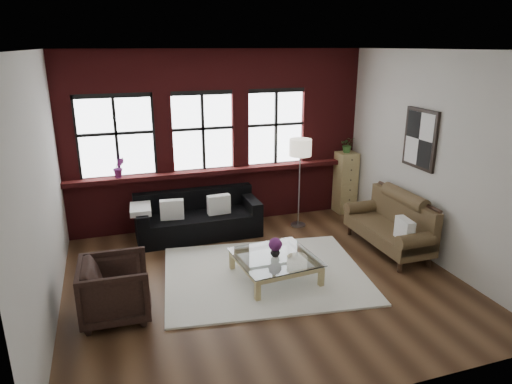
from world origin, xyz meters
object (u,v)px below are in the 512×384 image
object	(u,v)px
vintage_settee	(388,223)
armchair	(115,289)
vase	(275,252)
coffee_table	(275,268)
floor_lamp	(299,180)
dark_sofa	(198,215)
drawer_chest	(345,182)

from	to	relation	value
vintage_settee	armchair	world-z (taller)	vintage_settee
vintage_settee	vase	world-z (taller)	vintage_settee
coffee_table	floor_lamp	size ratio (longest dim) A/B	0.60
floor_lamp	coffee_table	bearing A→B (deg)	-122.56
coffee_table	vase	bearing A→B (deg)	-90.00
dark_sofa	vintage_settee	bearing A→B (deg)	-28.77
armchair	vase	bearing A→B (deg)	-80.54
vintage_settee	drawer_chest	size ratio (longest dim) A/B	1.42
vintage_settee	vase	distance (m)	2.14
vintage_settee	coffee_table	world-z (taller)	vintage_settee
armchair	drawer_chest	bearing A→B (deg)	-59.03
dark_sofa	coffee_table	size ratio (longest dim) A/B	1.98
coffee_table	drawer_chest	size ratio (longest dim) A/B	0.89
vase	armchair	bearing A→B (deg)	-172.75
dark_sofa	drawer_chest	xyz separation A→B (m)	(3.08, 0.30, 0.23)
dark_sofa	vase	bearing A→B (deg)	-68.91
vintage_settee	drawer_chest	distance (m)	1.89
armchair	drawer_chest	distance (m)	5.21
coffee_table	vintage_settee	bearing A→B (deg)	9.40
vintage_settee	floor_lamp	bearing A→B (deg)	124.09
coffee_table	vase	distance (m)	0.26
vintage_settee	armchair	distance (m)	4.38
vintage_settee	floor_lamp	distance (m)	1.79
armchair	drawer_chest	xyz separation A→B (m)	(4.56, 2.50, 0.23)
dark_sofa	floor_lamp	world-z (taller)	floor_lamp
dark_sofa	coffee_table	xyz separation A→B (m)	(0.74, -1.92, -0.22)
coffee_table	drawer_chest	xyz separation A→B (m)	(2.34, 2.22, 0.44)
coffee_table	floor_lamp	distance (m)	2.24
vintage_settee	armchair	bearing A→B (deg)	-171.70
armchair	floor_lamp	xyz separation A→B (m)	(3.36, 2.07, 0.52)
dark_sofa	vase	size ratio (longest dim) A/B	14.62
dark_sofa	vase	distance (m)	2.05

